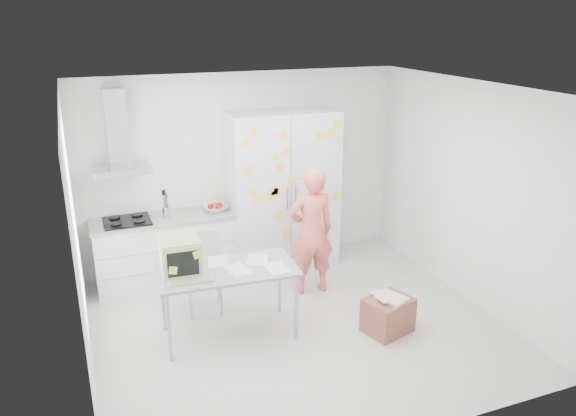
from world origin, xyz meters
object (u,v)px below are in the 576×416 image
object	(u,v)px
person	(311,231)
chair	(203,266)
desk	(198,263)
cardboard_box	(388,314)

from	to	relation	value
person	chair	distance (m)	1.41
desk	cardboard_box	xyz separation A→B (m)	(1.99, -0.64, -0.70)
desk	cardboard_box	bearing A→B (deg)	-14.56
person	desk	distance (m)	1.67
chair	cardboard_box	xyz separation A→B (m)	(1.81, -1.28, -0.34)
desk	person	bearing A→B (deg)	23.33
person	cardboard_box	distance (m)	1.43
person	cardboard_box	xyz separation A→B (m)	(0.43, -1.21, -0.62)
person	desk	world-z (taller)	person
desk	cardboard_box	world-z (taller)	desk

